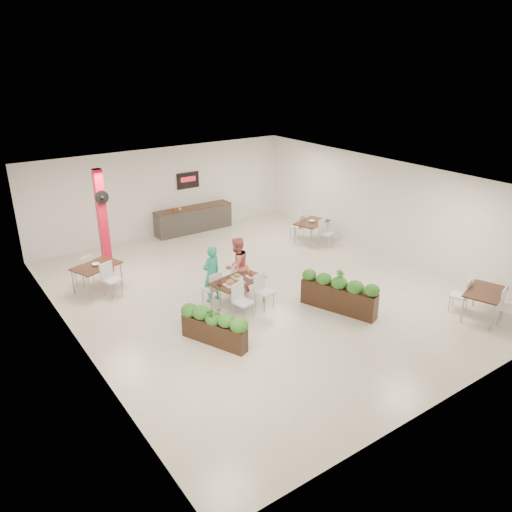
% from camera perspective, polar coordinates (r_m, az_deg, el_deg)
% --- Properties ---
extents(ground, '(12.00, 12.00, 0.00)m').
position_cam_1_polar(ground, '(14.18, 0.29, -4.03)').
color(ground, beige).
rests_on(ground, ground).
extents(room_shell, '(10.10, 12.10, 3.22)m').
position_cam_1_polar(room_shell, '(13.43, 0.31, 3.69)').
color(room_shell, white).
rests_on(room_shell, ground).
extents(red_column, '(0.40, 0.41, 3.20)m').
position_cam_1_polar(red_column, '(15.54, -17.11, 3.86)').
color(red_column, red).
rests_on(red_column, ground).
extents(service_counter, '(3.00, 0.64, 2.20)m').
position_cam_1_polar(service_counter, '(18.99, -7.14, 4.26)').
color(service_counter, '#312F2C').
rests_on(service_counter, ground).
extents(main_table, '(1.53, 1.83, 0.92)m').
position_cam_1_polar(main_table, '(13.13, -2.14, -3.21)').
color(main_table, '#321D10').
rests_on(main_table, ground).
extents(diner_man, '(0.64, 0.48, 1.57)m').
position_cam_1_polar(diner_man, '(13.40, -5.09, -2.04)').
color(diner_man, '#26A480').
rests_on(diner_man, ground).
extents(diner_woman, '(0.91, 0.77, 1.64)m').
position_cam_1_polar(diner_woman, '(13.76, -2.22, -1.13)').
color(diner_woman, '#DF6A63').
rests_on(diner_woman, ground).
extents(planter_left, '(0.95, 1.69, 0.94)m').
position_cam_1_polar(planter_left, '(11.56, -4.84, -7.82)').
color(planter_left, black).
rests_on(planter_left, ground).
extents(planter_right, '(1.04, 2.06, 1.13)m').
position_cam_1_polar(planter_right, '(13.10, 9.44, -4.15)').
color(planter_right, black).
rests_on(planter_right, ground).
extents(side_table_a, '(1.46, 1.66, 0.92)m').
position_cam_1_polar(side_table_a, '(14.72, -17.76, -1.43)').
color(side_table_a, '#321D10').
rests_on(side_table_a, ground).
extents(side_table_b, '(1.41, 1.67, 0.92)m').
position_cam_1_polar(side_table_b, '(17.79, 6.37, 3.54)').
color(side_table_b, '#321D10').
rests_on(side_table_b, ground).
extents(side_table_c, '(1.42, 1.67, 0.92)m').
position_cam_1_polar(side_table_c, '(13.78, 24.70, -4.13)').
color(side_table_c, '#321D10').
rests_on(side_table_c, ground).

